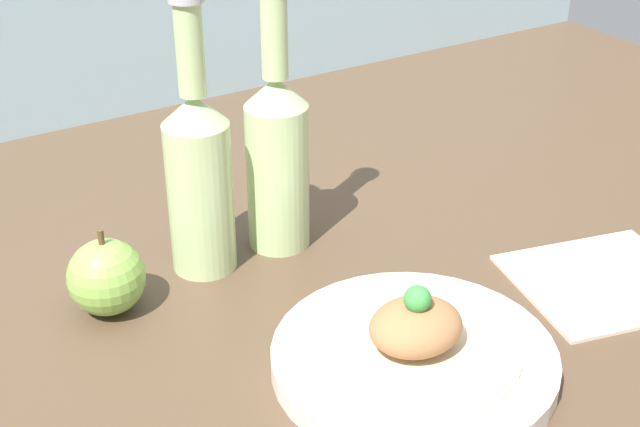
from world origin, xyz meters
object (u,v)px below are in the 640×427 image
object	(u,v)px
plate	(414,356)
cider_bottle_left	(199,173)
cider_bottle_right	(277,153)
apple	(106,277)
plated_food	(415,333)

from	to	relation	value
plate	cider_bottle_left	size ratio (longest dim) A/B	0.86
cider_bottle_right	apple	world-z (taller)	cider_bottle_right
plated_food	apple	size ratio (longest dim) A/B	2.08
plate	cider_bottle_right	world-z (taller)	cider_bottle_right
plated_food	apple	xyz separation A→B (cm)	(-19.38, 22.42, -0.04)
cider_bottle_left	apple	distance (cm)	13.42
plated_food	cider_bottle_left	distance (cm)	27.10
plated_food	cider_bottle_left	size ratio (longest dim) A/B	0.64
plate	apple	bearing A→B (deg)	130.84
cider_bottle_right	plate	bearing A→B (deg)	-91.61
cider_bottle_right	apple	bearing A→B (deg)	-172.93
plated_food	cider_bottle_right	size ratio (longest dim) A/B	0.64
plate	cider_bottle_left	xyz separation A→B (cm)	(-8.16, 24.91, 9.41)
cider_bottle_right	plated_food	bearing A→B (deg)	-91.61
apple	plate	bearing A→B (deg)	-49.16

